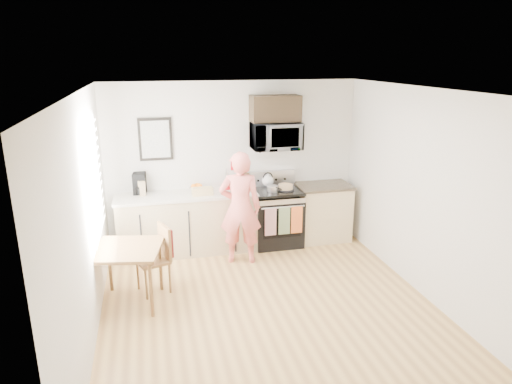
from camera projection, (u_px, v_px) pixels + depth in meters
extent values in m
plane|color=#A1733E|center=(271.00, 310.00, 5.52)|extent=(4.60, 4.60, 0.00)
cube|color=white|center=(234.00, 164.00, 7.29)|extent=(4.00, 0.04, 2.60)
cube|color=white|center=(365.00, 318.00, 3.00)|extent=(4.00, 0.04, 2.60)
cube|color=white|center=(85.00, 223.00, 4.70)|extent=(0.04, 4.60, 2.60)
cube|color=white|center=(429.00, 196.00, 5.59)|extent=(0.04, 4.60, 2.60)
cube|color=silver|center=(273.00, 91.00, 4.77)|extent=(4.00, 4.60, 0.04)
cube|color=silver|center=(93.00, 180.00, 5.38)|extent=(0.02, 1.40, 1.50)
cube|color=white|center=(93.00, 180.00, 5.38)|extent=(0.01, 1.30, 1.40)
cube|color=tan|center=(188.00, 224.00, 7.07)|extent=(2.10, 0.60, 0.90)
cube|color=beige|center=(186.00, 195.00, 6.94)|extent=(2.14, 0.64, 0.04)
cube|color=tan|center=(322.00, 213.00, 7.57)|extent=(0.84, 0.60, 0.90)
cube|color=black|center=(324.00, 186.00, 7.44)|extent=(0.88, 0.64, 0.04)
cube|color=black|center=(276.00, 221.00, 7.39)|extent=(0.76, 0.65, 0.77)
cube|color=black|center=(282.00, 224.00, 7.08)|extent=(0.61, 0.02, 0.45)
cube|color=silver|center=(282.00, 204.00, 6.98)|extent=(0.74, 0.02, 0.14)
cylinder|color=silver|center=(283.00, 207.00, 6.95)|extent=(0.68, 0.02, 0.02)
cube|color=black|center=(277.00, 191.00, 7.24)|extent=(0.76, 0.65, 0.04)
cube|color=silver|center=(272.00, 178.00, 7.46)|extent=(0.76, 0.08, 0.24)
cube|color=silver|center=(271.00, 222.00, 6.97)|extent=(0.18, 0.02, 0.44)
cube|color=#667C53|center=(284.00, 221.00, 7.02)|extent=(0.18, 0.02, 0.44)
cube|color=#C5621D|center=(297.00, 220.00, 7.06)|extent=(0.18, 0.02, 0.44)
imported|color=silver|center=(276.00, 136.00, 7.09)|extent=(0.76, 0.51, 0.42)
cube|color=black|center=(275.00, 108.00, 7.01)|extent=(0.76, 0.35, 0.40)
cube|color=black|center=(155.00, 139.00, 6.87)|extent=(0.50, 0.03, 0.65)
cube|color=#9CA198|center=(155.00, 139.00, 6.85)|extent=(0.42, 0.01, 0.56)
cube|color=#B40F16|center=(237.00, 164.00, 7.29)|extent=(0.20, 0.02, 0.20)
imported|color=#E0423D|center=(240.00, 208.00, 6.61)|extent=(0.69, 0.53, 1.68)
cube|color=brown|center=(127.00, 249.00, 5.49)|extent=(0.79, 0.79, 0.04)
cylinder|color=brown|center=(94.00, 291.00, 5.27)|extent=(0.04, 0.04, 0.70)
cylinder|color=brown|center=(151.00, 290.00, 5.29)|extent=(0.04, 0.04, 0.70)
cylinder|color=brown|center=(110.00, 266.00, 5.90)|extent=(0.04, 0.04, 0.70)
cylinder|color=brown|center=(160.00, 265.00, 5.92)|extent=(0.04, 0.04, 0.70)
cube|color=brown|center=(153.00, 261.00, 5.85)|extent=(0.47, 0.47, 0.04)
cube|color=brown|center=(165.00, 241.00, 5.88)|extent=(0.16, 0.36, 0.45)
cube|color=#590F11|center=(166.00, 240.00, 5.89)|extent=(0.16, 0.33, 0.37)
cylinder|color=brown|center=(146.00, 285.00, 5.71)|extent=(0.03, 0.03, 0.41)
cylinder|color=brown|center=(170.00, 278.00, 5.87)|extent=(0.03, 0.03, 0.41)
cylinder|color=brown|center=(138.00, 275.00, 5.96)|extent=(0.03, 0.03, 0.41)
cylinder|color=brown|center=(161.00, 269.00, 6.13)|extent=(0.03, 0.03, 0.41)
cube|color=brown|center=(244.00, 180.00, 7.32)|extent=(0.15, 0.17, 0.22)
cylinder|color=#B40F16|center=(227.00, 185.00, 7.17)|extent=(0.11, 0.11, 0.14)
imported|color=white|center=(196.00, 188.00, 7.13)|extent=(0.27, 0.27, 0.06)
cube|color=tan|center=(142.00, 189.00, 6.82)|extent=(0.11, 0.11, 0.22)
cube|color=black|center=(140.00, 183.00, 6.92)|extent=(0.21, 0.24, 0.32)
cylinder|color=black|center=(140.00, 190.00, 6.85)|extent=(0.12, 0.12, 0.12)
cube|color=tan|center=(202.00, 191.00, 6.87)|extent=(0.31, 0.15, 0.11)
cylinder|color=black|center=(286.00, 190.00, 7.19)|extent=(0.27, 0.27, 0.01)
cylinder|color=tan|center=(286.00, 187.00, 7.18)|extent=(0.23, 0.23, 0.07)
sphere|color=white|center=(268.00, 181.00, 7.38)|extent=(0.18, 0.18, 0.18)
cone|color=white|center=(268.00, 175.00, 7.35)|extent=(0.06, 0.06, 0.06)
torus|color=black|center=(268.00, 177.00, 7.36)|extent=(0.16, 0.02, 0.16)
cylinder|color=silver|center=(273.00, 189.00, 7.11)|extent=(0.18, 0.18, 0.09)
cylinder|color=black|center=(278.00, 188.00, 7.00)|extent=(0.08, 0.15, 0.02)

